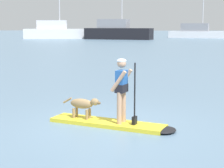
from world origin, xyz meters
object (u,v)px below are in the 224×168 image
paddleboard (115,124)px  moored_boat_outer (198,32)px  dog (83,104)px  moored_boat_center (117,32)px  moored_boat_starboard (56,32)px  person_paddler (122,86)px

paddleboard → moored_boat_outer: bearing=82.7°
dog → moored_boat_outer: moored_boat_outer is taller
moored_boat_center → moored_boat_outer: 19.08m
moored_boat_starboard → dog: bearing=-73.7°
moored_boat_starboard → moored_boat_center: size_ratio=0.99×
paddleboard → person_paddler: person_paddler is taller
paddleboard → moored_boat_center: size_ratio=0.25×
dog → moored_boat_center: 61.39m
moored_boat_starboard → moored_boat_outer: size_ratio=1.01×
person_paddler → moored_boat_outer: 72.46m
paddleboard → person_paddler: size_ratio=2.08×
person_paddler → moored_boat_center: 61.82m
dog → moored_boat_center: moored_boat_center is taller
moored_boat_starboard → moored_boat_outer: 29.67m
paddleboard → moored_boat_outer: (9.17, 71.85, 1.10)m
paddleboard → moored_boat_starboard: bearing=106.9°
person_paddler → moored_boat_starboard: 66.89m
paddleboard → dog: dog is taller
moored_boat_outer → moored_boat_center: bearing=-146.7°
moored_boat_center → moored_boat_starboard: bearing=168.7°
moored_boat_center → moored_boat_outer: size_ratio=1.02×
moored_boat_outer → paddleboard: bearing=-97.3°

